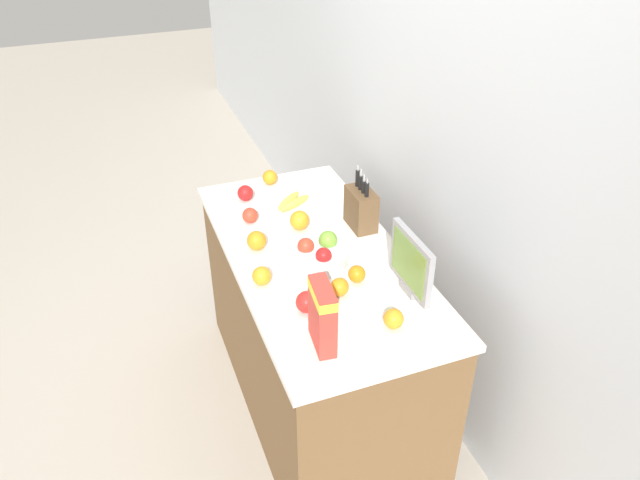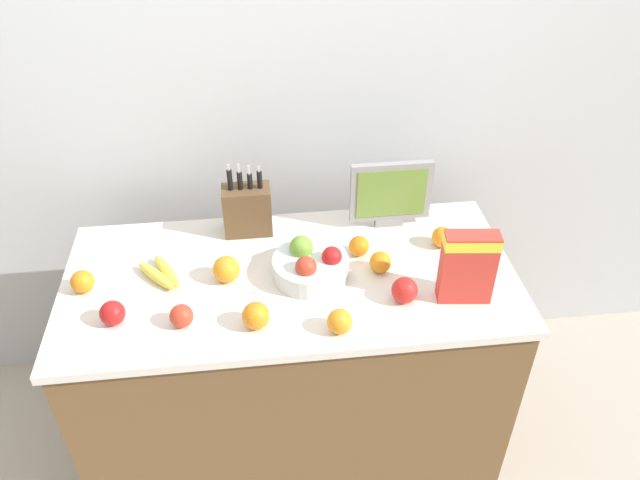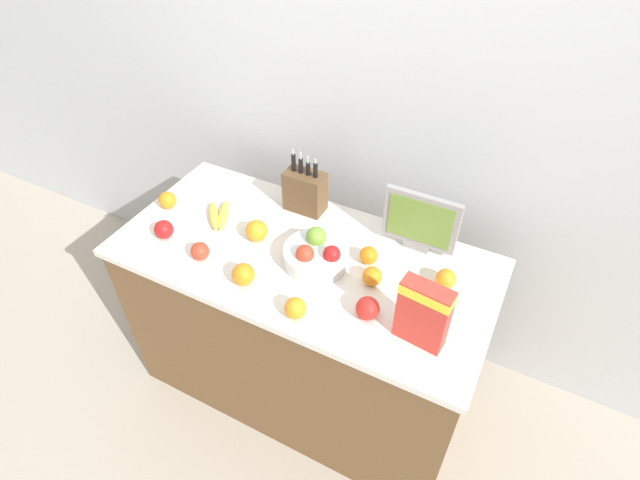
% 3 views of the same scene
% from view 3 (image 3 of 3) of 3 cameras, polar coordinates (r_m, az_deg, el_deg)
% --- Properties ---
extents(ground_plane, '(14.00, 14.00, 0.00)m').
position_cam_3_polar(ground_plane, '(2.59, -1.57, -15.78)').
color(ground_plane, '#B2A899').
extents(wall_back, '(9.00, 0.06, 2.60)m').
position_cam_3_polar(wall_back, '(2.10, 5.46, 16.55)').
color(wall_back, silver).
rests_on(wall_back, ground_plane).
extents(counter, '(1.47, 0.70, 0.87)m').
position_cam_3_polar(counter, '(2.24, -1.78, -9.81)').
color(counter, brown).
rests_on(counter, ground_plane).
extents(knife_block, '(0.17, 0.10, 0.28)m').
position_cam_3_polar(knife_block, '(2.08, -1.72, 5.65)').
color(knife_block, brown).
rests_on(knife_block, counter).
extents(small_monitor, '(0.29, 0.03, 0.25)m').
position_cam_3_polar(small_monitor, '(1.89, 11.40, 2.09)').
color(small_monitor, gray).
rests_on(small_monitor, counter).
extents(cereal_box, '(0.17, 0.08, 0.24)m').
position_cam_3_polar(cereal_box, '(1.58, 11.74, -8.03)').
color(cereal_box, red).
rests_on(cereal_box, counter).
extents(fruit_bowl, '(0.25, 0.25, 0.12)m').
position_cam_3_polar(fruit_bowl, '(1.86, -0.43, -1.58)').
color(fruit_bowl, silver).
rests_on(fruit_bowl, counter).
extents(banana_bunch, '(0.16, 0.19, 0.04)m').
position_cam_3_polar(banana_bunch, '(2.11, -11.50, 2.78)').
color(banana_bunch, yellow).
rests_on(banana_bunch, counter).
extents(apple_near_bananas, '(0.08, 0.08, 0.08)m').
position_cam_3_polar(apple_near_bananas, '(1.69, 5.45, -7.79)').
color(apple_near_bananas, red).
rests_on(apple_near_bananas, counter).
extents(apple_rightmost, '(0.07, 0.07, 0.07)m').
position_cam_3_polar(apple_rightmost, '(1.93, -13.56, -1.24)').
color(apple_rightmost, red).
rests_on(apple_rightmost, counter).
extents(apple_rear, '(0.08, 0.08, 0.08)m').
position_cam_3_polar(apple_rear, '(2.06, -17.42, 1.16)').
color(apple_rear, red).
rests_on(apple_rear, counter).
extents(orange_front_left, '(0.07, 0.07, 0.07)m').
position_cam_3_polar(orange_front_left, '(1.83, 14.17, -4.31)').
color(orange_front_left, orange).
rests_on(orange_front_left, counter).
extents(orange_mid_left, '(0.07, 0.07, 0.07)m').
position_cam_3_polar(orange_mid_left, '(1.87, 5.56, -1.76)').
color(orange_mid_left, orange).
rests_on(orange_mid_left, counter).
extents(orange_front_right, '(0.07, 0.07, 0.07)m').
position_cam_3_polar(orange_front_right, '(1.79, 5.97, -4.15)').
color(orange_front_right, orange).
rests_on(orange_front_right, counter).
extents(orange_back_center, '(0.07, 0.07, 0.07)m').
position_cam_3_polar(orange_back_center, '(2.21, -17.05, 4.38)').
color(orange_back_center, orange).
rests_on(orange_back_center, counter).
extents(orange_by_cereal, '(0.09, 0.09, 0.09)m').
position_cam_3_polar(orange_by_cereal, '(1.97, -7.23, 1.11)').
color(orange_by_cereal, orange).
rests_on(orange_by_cereal, counter).
extents(orange_near_bowl, '(0.08, 0.08, 0.08)m').
position_cam_3_polar(orange_near_bowl, '(1.69, -2.84, -7.78)').
color(orange_near_bowl, orange).
rests_on(orange_near_bowl, counter).
extents(orange_mid_right, '(0.08, 0.08, 0.08)m').
position_cam_3_polar(orange_mid_right, '(1.80, -8.76, -3.90)').
color(orange_mid_right, orange).
rests_on(orange_mid_right, counter).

